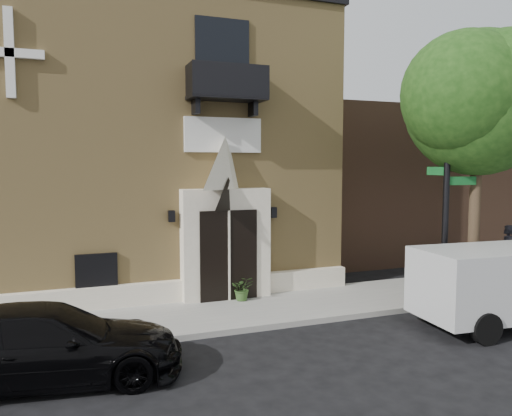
% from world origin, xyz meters
% --- Properties ---
extents(ground, '(120.00, 120.00, 0.00)m').
position_xyz_m(ground, '(0.00, 0.00, 0.00)').
color(ground, black).
rests_on(ground, ground).
extents(sidewalk, '(42.00, 3.00, 0.15)m').
position_xyz_m(sidewalk, '(1.00, 1.50, 0.07)').
color(sidewalk, gray).
rests_on(sidewalk, ground).
extents(church, '(12.20, 11.01, 9.30)m').
position_xyz_m(church, '(-2.99, 7.95, 4.63)').
color(church, tan).
rests_on(church, ground).
extents(neighbour_building, '(18.00, 8.00, 6.40)m').
position_xyz_m(neighbour_building, '(12.00, 9.00, 3.20)').
color(neighbour_building, brown).
rests_on(neighbour_building, ground).
extents(street_tree_left, '(4.97, 4.38, 7.77)m').
position_xyz_m(street_tree_left, '(6.03, 0.35, 5.87)').
color(street_tree_left, '#38281C').
rests_on(street_tree_left, sidewalk).
extents(black_sedan, '(5.19, 2.62, 1.44)m').
position_xyz_m(black_sedan, '(-5.71, -1.20, 0.72)').
color(black_sedan, black).
rests_on(black_sedan, ground).
extents(street_sign, '(1.05, 1.10, 6.64)m').
position_xyz_m(street_sign, '(4.91, 0.42, 3.49)').
color(street_sign, black).
rests_on(street_sign, sidewalk).
extents(fire_hydrant, '(0.41, 0.33, 0.72)m').
position_xyz_m(fire_hydrant, '(3.99, 0.20, 0.50)').
color(fire_hydrant, maroon).
rests_on(fire_hydrant, sidewalk).
extents(dumpster, '(2.00, 1.51, 1.16)m').
position_xyz_m(dumpster, '(6.34, 0.67, 0.74)').
color(dumpster, '#0F371C').
rests_on(dumpster, sidewalk).
extents(planter, '(0.75, 0.69, 0.71)m').
position_xyz_m(planter, '(-0.65, 2.29, 0.50)').
color(planter, '#365A25').
rests_on(planter, sidewalk).
extents(pedestrian_near, '(0.80, 0.74, 1.85)m').
position_xyz_m(pedestrian_near, '(8.70, 1.69, 1.07)').
color(pedestrian_near, black).
rests_on(pedestrian_near, sidewalk).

